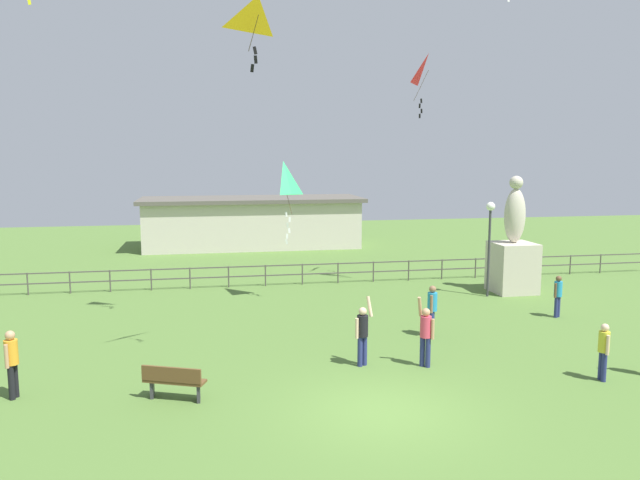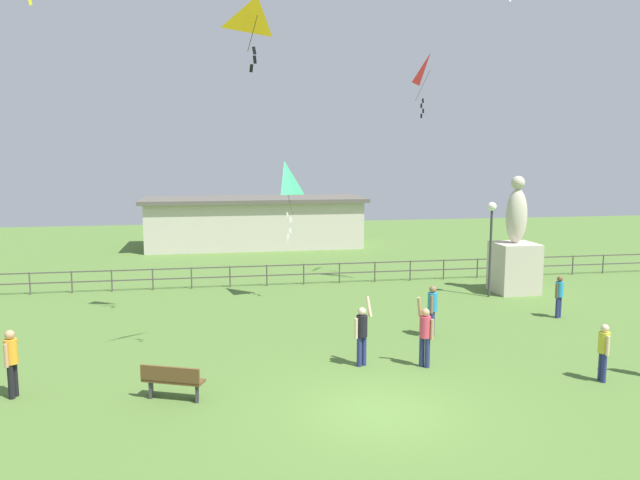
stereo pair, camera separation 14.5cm
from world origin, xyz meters
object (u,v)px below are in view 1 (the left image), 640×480
statue_monument (513,256)px  person_3 (604,348)px  person_4 (426,332)px  person_5 (12,360)px  person_6 (558,293)px  person_2 (432,307)px  kite_4 (284,184)px  park_bench (174,381)px  person_1 (363,331)px  kite_2 (258,16)px  lamppost (490,227)px  kite_1 (428,71)px

statue_monument → person_3: size_ratio=3.26×
statue_monument → person_3: statue_monument is taller
person_4 → person_5: 10.53m
person_4 → person_6: size_ratio=1.28×
person_2 → kite_4: 8.16m
park_bench → person_1: size_ratio=0.79×
statue_monument → person_4: size_ratio=2.54×
person_1 → person_5: 8.86m
person_2 → person_4: person_4 is taller
person_3 → kite_4: kite_4 is taller
person_3 → kite_2: kite_2 is taller
lamppost → kite_1: (-1.68, 3.06, 6.55)m
person_5 → park_bench: bearing=-11.7°
person_3 → person_5: bearing=174.2°
park_bench → person_1: 5.28m
person_1 → person_4: bearing=-13.0°
person_4 → kite_4: (-2.83, 8.72, 3.71)m
statue_monument → person_5: (-17.43, -8.55, -0.61)m
person_1 → person_2: (2.90, 2.30, -0.02)m
statue_monument → person_4: 10.76m
kite_2 → kite_1: bearing=51.7°
person_1 → person_2: bearing=38.4°
statue_monument → person_1: 11.65m
park_bench → kite_4: 11.39m
person_3 → statue_monument: bearing=74.7°
statue_monument → person_5: statue_monument is taller
person_3 → person_5: (-14.69, 1.50, 0.09)m
lamppost → person_2: bearing=-131.1°
lamppost → person_3: 9.76m
kite_1 → kite_4: bearing=-163.5°
statue_monument → person_4: (-6.91, -8.22, -0.60)m
person_4 → park_bench: bearing=-170.6°
lamppost → person_5: bearing=-153.6°
park_bench → person_5: size_ratio=0.92×
statue_monument → person_1: (-8.60, -7.83, -0.60)m
kite_1 → kite_4: (-6.66, -1.97, -4.76)m
lamppost → person_6: bearing=-74.2°
statue_monument → kite_1: 8.80m
kite_1 → person_1: bearing=-118.2°
park_bench → kite_1: kite_1 is taller
statue_monument → kite_1: kite_1 is taller
person_3 → person_6: bearing=68.4°
person_3 → kite_2: bearing=166.8°
kite_4 → person_3: bearing=-56.5°
park_bench → kite_1: size_ratio=0.56×
person_3 → person_4: person_4 is taller
person_3 → person_6: 6.37m
person_1 → kite_4: 9.19m
park_bench → kite_1: bearing=48.2°
statue_monument → kite_4: kite_4 is taller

